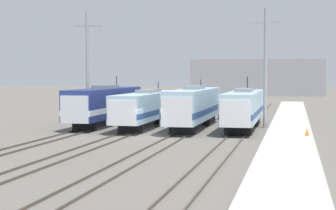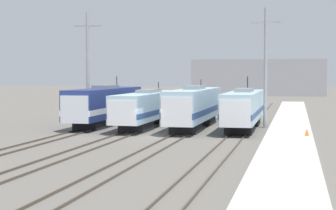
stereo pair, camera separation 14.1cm
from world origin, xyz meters
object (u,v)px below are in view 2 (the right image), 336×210
object	(u,v)px
locomotive_center_left	(148,108)
traffic_cone	(307,132)
locomotive_center_right	(194,107)
catenary_tower_left	(88,66)
locomotive_far_left	(104,105)
locomotive_far_right	(244,108)
catenary_tower_right	(266,66)

from	to	relation	value
locomotive_center_left	traffic_cone	size ratio (longest dim) A/B	31.09
locomotive_center_right	catenary_tower_left	xyz separation A→B (m)	(-12.45, 2.66, 4.17)
locomotive_far_left	locomotive_far_right	xyz separation A→B (m)	(15.09, -0.78, -0.12)
locomotive_center_left	catenary_tower_left	world-z (taller)	catenary_tower_left
locomotive_far_left	catenary_tower_left	size ratio (longest dim) A/B	1.44
traffic_cone	locomotive_far_left	bearing A→B (deg)	157.53
locomotive_far_left	traffic_cone	world-z (taller)	locomotive_far_left
locomotive_center_right	traffic_cone	xyz separation A→B (m)	(11.11, -7.59, -1.57)
locomotive_far_left	catenary_tower_right	xyz separation A→B (m)	(17.11, 1.50, 4.18)
catenary_tower_left	catenary_tower_right	size ratio (longest dim) A/B	1.00
locomotive_center_left	catenary_tower_right	world-z (taller)	catenary_tower_right
locomotive_far_left	locomotive_center_right	bearing A→B (deg)	-6.59
locomotive_center_right	locomotive_far_right	bearing A→B (deg)	4.32
traffic_cone	locomotive_far_right	bearing A→B (deg)	127.32
catenary_tower_right	traffic_cone	distance (m)	12.44
locomotive_center_left	locomotive_far_right	xyz separation A→B (m)	(10.06, -0.36, 0.08)
locomotive_far_right	catenary_tower_left	distance (m)	18.14
locomotive_far_left	catenary_tower_left	world-z (taller)	catenary_tower_left
locomotive_far_right	traffic_cone	size ratio (longest dim) A/B	28.68
locomotive_far_right	catenary_tower_right	size ratio (longest dim) A/B	1.43
locomotive_far_left	catenary_tower_left	xyz separation A→B (m)	(-2.39, 1.50, 4.18)
locomotive_center_left	locomotive_far_right	world-z (taller)	locomotive_far_right
locomotive_center_right	traffic_cone	size ratio (longest dim) A/B	29.18
locomotive_center_left	catenary_tower_left	bearing A→B (deg)	165.49
locomotive_far_left	locomotive_center_left	distance (m)	5.05
locomotive_far_left	locomotive_far_right	bearing A→B (deg)	-2.97
locomotive_far_right	catenary_tower_left	size ratio (longest dim) A/B	1.43
traffic_cone	locomotive_center_left	bearing A→B (deg)	152.68
locomotive_far_left	catenary_tower_right	world-z (taller)	catenary_tower_right
catenary_tower_right	traffic_cone	world-z (taller)	catenary_tower_right
locomotive_far_right	locomotive_center_left	bearing A→B (deg)	177.93
catenary_tower_right	catenary_tower_left	bearing A→B (deg)	180.00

